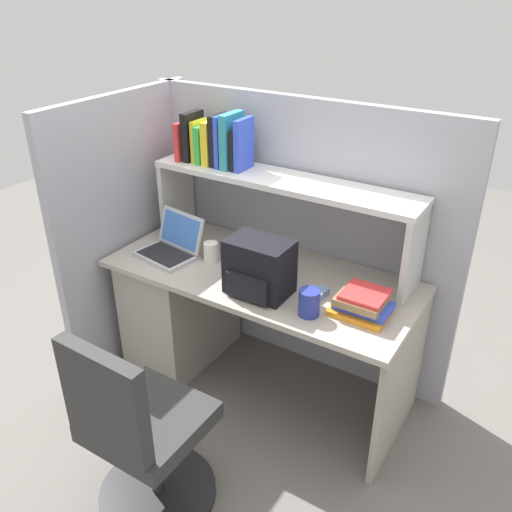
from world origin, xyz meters
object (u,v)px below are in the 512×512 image
paper_cup (211,252)px  office_chair (141,439)px  snack_canister (309,303)px  laptop (172,246)px  backpack (259,268)px  computer_mouse (319,293)px

paper_cup → office_chair: 1.03m
snack_canister → office_chair: bearing=-117.6°
paper_cup → laptop: bearing=-166.2°
backpack → office_chair: size_ratio=0.32×
laptop → computer_mouse: 0.87m
backpack → computer_mouse: bearing=23.9°
backpack → office_chair: bearing=-96.5°
snack_canister → office_chair: 0.91m
office_chair → laptop: bearing=-57.6°
snack_canister → paper_cup: bearing=165.1°
paper_cup → computer_mouse: bearing=-1.6°
computer_mouse → office_chair: 1.02m
paper_cup → snack_canister: size_ratio=0.84×
paper_cup → office_chair: (0.29, -0.91, -0.39)m
computer_mouse → paper_cup: paper_cup is taller
laptop → snack_canister: laptop is taller
computer_mouse → snack_canister: snack_canister is taller
backpack → snack_canister: backpack is taller
backpack → paper_cup: (-0.38, 0.13, -0.08)m
backpack → computer_mouse: size_ratio=2.88×
backpack → paper_cup: bearing=160.6°
laptop → office_chair: size_ratio=0.37×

